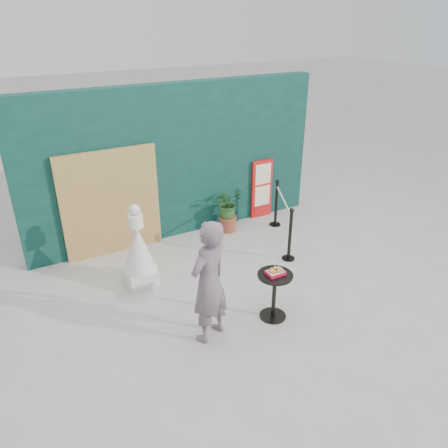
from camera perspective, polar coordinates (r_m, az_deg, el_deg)
ground at (r=6.85m, az=4.92°, el=-11.48°), size 60.00×60.00×0.00m
back_wall at (r=8.64m, az=-6.27°, el=8.02°), size 6.00×0.30×3.00m
bamboo_fence at (r=8.23m, az=-14.53°, el=2.64°), size 1.80×0.08×2.00m
woman at (r=5.88m, az=-1.98°, el=-7.62°), size 0.78×0.66×1.80m
menu_board at (r=9.61m, az=4.95°, el=4.59°), size 0.50×0.07×1.30m
statue at (r=7.31m, az=-11.06°, el=-3.68°), size 0.57×0.57×1.45m
cafe_table at (r=6.51m, az=6.60°, el=-8.42°), size 0.52×0.52×0.75m
food_basket at (r=6.35m, az=6.74°, el=-6.25°), size 0.26×0.19×0.11m
planter at (r=8.95m, az=0.51°, el=2.26°), size 0.55×0.48×0.93m
stanchion_barrier at (r=8.63m, az=7.66°, el=0.74°), size 0.84×1.54×1.03m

